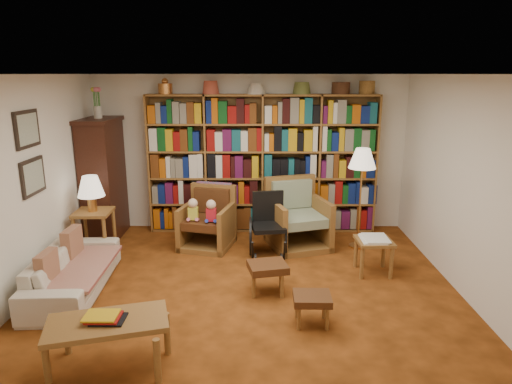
{
  "coord_description": "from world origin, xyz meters",
  "views": [
    {
      "loc": [
        0.12,
        -4.84,
        2.51
      ],
      "look_at": [
        0.1,
        0.6,
        1.09
      ],
      "focal_mm": 32.0,
      "sensor_mm": 36.0,
      "label": 1
    }
  ],
  "objects_px": {
    "sofa": "(73,271)",
    "armchair_leather": "(207,221)",
    "side_table_lamp": "(94,222)",
    "side_table_papers": "(374,245)",
    "wheelchair": "(268,227)",
    "armchair_sage": "(298,220)",
    "coffee_table": "(108,327)",
    "floor_lamp": "(362,163)",
    "footstool_a": "(268,269)",
    "footstool_b": "(312,300)"
  },
  "relations": [
    {
      "from": "sofa",
      "to": "armchair_leather",
      "type": "bearing_deg",
      "value": -46.06
    },
    {
      "from": "side_table_lamp",
      "to": "side_table_papers",
      "type": "xyz_separation_m",
      "value": [
        3.76,
        -0.53,
        -0.14
      ]
    },
    {
      "from": "wheelchair",
      "to": "side_table_papers",
      "type": "bearing_deg",
      "value": -24.54
    },
    {
      "from": "armchair_leather",
      "to": "armchair_sage",
      "type": "height_order",
      "value": "armchair_sage"
    },
    {
      "from": "armchair_leather",
      "to": "armchair_sage",
      "type": "bearing_deg",
      "value": 0.86
    },
    {
      "from": "armchair_sage",
      "to": "side_table_papers",
      "type": "height_order",
      "value": "armchair_sage"
    },
    {
      "from": "side_table_lamp",
      "to": "armchair_sage",
      "type": "distance_m",
      "value": 2.92
    },
    {
      "from": "side_table_lamp",
      "to": "coffee_table",
      "type": "height_order",
      "value": "side_table_lamp"
    },
    {
      "from": "wheelchair",
      "to": "floor_lamp",
      "type": "relative_size",
      "value": 0.61
    },
    {
      "from": "footstool_a",
      "to": "armchair_sage",
      "type": "bearing_deg",
      "value": 73.14
    },
    {
      "from": "floor_lamp",
      "to": "coffee_table",
      "type": "xyz_separation_m",
      "value": [
        -2.78,
        -2.9,
        -0.88
      ]
    },
    {
      "from": "armchair_leather",
      "to": "coffee_table",
      "type": "distance_m",
      "value": 3.04
    },
    {
      "from": "sofa",
      "to": "wheelchair",
      "type": "bearing_deg",
      "value": -67.11
    },
    {
      "from": "side_table_lamp",
      "to": "wheelchair",
      "type": "relative_size",
      "value": 0.74
    },
    {
      "from": "footstool_b",
      "to": "armchair_leather",
      "type": "bearing_deg",
      "value": 120.02
    },
    {
      "from": "wheelchair",
      "to": "footstool_b",
      "type": "bearing_deg",
      "value": -77.59
    },
    {
      "from": "sofa",
      "to": "footstool_a",
      "type": "distance_m",
      "value": 2.29
    },
    {
      "from": "wheelchair",
      "to": "footstool_b",
      "type": "distance_m",
      "value": 1.92
    },
    {
      "from": "sofa",
      "to": "footstool_b",
      "type": "distance_m",
      "value": 2.83
    },
    {
      "from": "footstool_b",
      "to": "coffee_table",
      "type": "height_order",
      "value": "coffee_table"
    },
    {
      "from": "footstool_a",
      "to": "side_table_lamp",
      "type": "bearing_deg",
      "value": 155.34
    },
    {
      "from": "side_table_lamp",
      "to": "footstool_b",
      "type": "distance_m",
      "value": 3.36
    },
    {
      "from": "footstool_b",
      "to": "side_table_lamp",
      "type": "bearing_deg",
      "value": 147.74
    },
    {
      "from": "side_table_papers",
      "to": "footstool_a",
      "type": "distance_m",
      "value": 1.49
    },
    {
      "from": "armchair_leather",
      "to": "side_table_papers",
      "type": "height_order",
      "value": "armchair_leather"
    },
    {
      "from": "floor_lamp",
      "to": "side_table_papers",
      "type": "height_order",
      "value": "floor_lamp"
    },
    {
      "from": "side_table_papers",
      "to": "sofa",
      "type": "bearing_deg",
      "value": -171.93
    },
    {
      "from": "armchair_leather",
      "to": "wheelchair",
      "type": "xyz_separation_m",
      "value": [
        0.9,
        -0.4,
        0.04
      ]
    },
    {
      "from": "armchair_sage",
      "to": "footstool_b",
      "type": "distance_m",
      "value": 2.29
    },
    {
      "from": "footstool_a",
      "to": "coffee_table",
      "type": "bearing_deg",
      "value": -134.71
    },
    {
      "from": "wheelchair",
      "to": "footstool_a",
      "type": "relative_size",
      "value": 1.79
    },
    {
      "from": "wheelchair",
      "to": "floor_lamp",
      "type": "xyz_separation_m",
      "value": [
        1.35,
        0.3,
        0.87
      ]
    },
    {
      "from": "wheelchair",
      "to": "floor_lamp",
      "type": "distance_m",
      "value": 1.63
    },
    {
      "from": "side_table_lamp",
      "to": "coffee_table",
      "type": "distance_m",
      "value": 2.71
    },
    {
      "from": "side_table_lamp",
      "to": "wheelchair",
      "type": "distance_m",
      "value": 2.42
    },
    {
      "from": "armchair_leather",
      "to": "footstool_b",
      "type": "height_order",
      "value": "armchair_leather"
    },
    {
      "from": "armchair_sage",
      "to": "sofa",
      "type": "bearing_deg",
      "value": -150.81
    },
    {
      "from": "armchair_sage",
      "to": "side_table_papers",
      "type": "xyz_separation_m",
      "value": [
        0.89,
        -1.03,
        -0.0
      ]
    },
    {
      "from": "armchair_sage",
      "to": "footstool_a",
      "type": "height_order",
      "value": "armchair_sage"
    },
    {
      "from": "armchair_sage",
      "to": "wheelchair",
      "type": "height_order",
      "value": "armchair_sage"
    },
    {
      "from": "armchair_sage",
      "to": "side_table_papers",
      "type": "bearing_deg",
      "value": -49.21
    },
    {
      "from": "armchair_sage",
      "to": "coffee_table",
      "type": "xyz_separation_m",
      "value": [
        -1.89,
        -3.01,
        0.02
      ]
    },
    {
      "from": "armchair_leather",
      "to": "footstool_a",
      "type": "xyz_separation_m",
      "value": [
        0.87,
        -1.57,
        -0.07
      ]
    },
    {
      "from": "wheelchair",
      "to": "armchair_sage",
      "type": "bearing_deg",
      "value": 42.58
    },
    {
      "from": "footstool_b",
      "to": "coffee_table",
      "type": "xyz_separation_m",
      "value": [
        -1.84,
        -0.73,
        0.14
      ]
    },
    {
      "from": "footstool_a",
      "to": "footstool_b",
      "type": "xyz_separation_m",
      "value": [
        0.44,
        -0.69,
        -0.04
      ]
    },
    {
      "from": "side_table_lamp",
      "to": "footstool_a",
      "type": "bearing_deg",
      "value": -24.66
    },
    {
      "from": "armchair_leather",
      "to": "floor_lamp",
      "type": "distance_m",
      "value": 2.42
    },
    {
      "from": "armchair_sage",
      "to": "side_table_papers",
      "type": "distance_m",
      "value": 1.36
    },
    {
      "from": "armchair_sage",
      "to": "coffee_table",
      "type": "relative_size",
      "value": 0.95
    }
  ]
}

